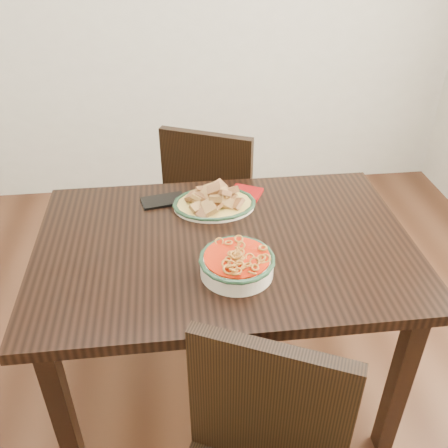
{
  "coord_description": "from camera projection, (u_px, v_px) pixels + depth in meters",
  "views": [
    {
      "loc": [
        -0.1,
        -1.36,
        1.76
      ],
      "look_at": [
        0.06,
        0.04,
        0.81
      ],
      "focal_mm": 40.0,
      "sensor_mm": 36.0,
      "label": 1
    }
  ],
  "objects": [
    {
      "name": "floor",
      "position": [
        210.0,
        388.0,
        2.11
      ],
      "size": [
        3.5,
        3.5,
        0.0
      ],
      "primitive_type": "plane",
      "color": "#3B2013",
      "rests_on": "ground"
    },
    {
      "name": "dining_table",
      "position": [
        225.0,
        262.0,
        1.76
      ],
      "size": [
        1.29,
        0.86,
        0.75
      ],
      "color": "black",
      "rests_on": "ground"
    },
    {
      "name": "chair_far",
      "position": [
        214.0,
        199.0,
        2.43
      ],
      "size": [
        0.56,
        0.56,
        0.89
      ],
      "rotation": [
        0.0,
        0.0,
        2.71
      ],
      "color": "black",
      "rests_on": "ground"
    },
    {
      "name": "fish_plate",
      "position": [
        214.0,
        197.0,
        1.87
      ],
      "size": [
        0.31,
        0.24,
        0.11
      ],
      "color": "#F2E9CC",
      "rests_on": "dining_table"
    },
    {
      "name": "noodle_bowl",
      "position": [
        237.0,
        262.0,
        1.55
      ],
      "size": [
        0.24,
        0.24,
        0.08
      ],
      "color": "silver",
      "rests_on": "dining_table"
    },
    {
      "name": "smartphone",
      "position": [
        163.0,
        201.0,
        1.93
      ],
      "size": [
        0.18,
        0.12,
        0.01
      ],
      "primitive_type": "cube",
      "rotation": [
        0.0,
        0.0,
        0.19
      ],
      "color": "black",
      "rests_on": "dining_table"
    },
    {
      "name": "napkin",
      "position": [
        246.0,
        193.0,
        1.97
      ],
      "size": [
        0.15,
        0.14,
        0.01
      ],
      "primitive_type": "cube",
      "rotation": [
        0.0,
        0.0,
        -0.47
      ],
      "color": "maroon",
      "rests_on": "dining_table"
    }
  ]
}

